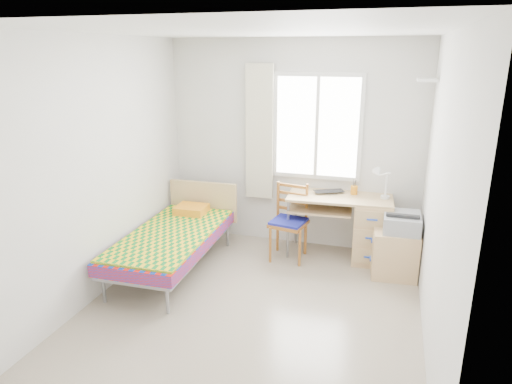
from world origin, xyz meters
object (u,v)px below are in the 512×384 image
Objects in this scene: bed at (175,236)px; cabinet at (394,253)px; chair at (290,217)px; printer at (402,222)px; desk at (366,227)px.

cabinet is at bearing 11.58° from bed.
chair is 1.29m from printer.
chair is 2.01× the size of printer.
desk is at bearing 141.20° from printer.
bed is at bearing -159.91° from desk.
bed is 2.50m from cabinet.
cabinet is 0.37m from printer.
bed is 1.52× the size of desk.
chair reaches higher than bed.
bed reaches higher than cabinet.
desk is 0.51m from cabinet.
cabinet is at bearing 3.92° from chair.
desk is 0.92m from chair.
desk reaches higher than printer.
chair is at bearing 169.04° from cabinet.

